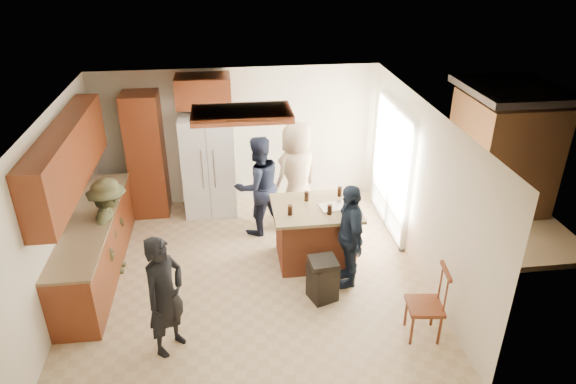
{
  "coord_description": "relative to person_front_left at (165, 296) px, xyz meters",
  "views": [
    {
      "loc": [
        -0.21,
        -6.21,
        4.56
      ],
      "look_at": [
        0.63,
        0.42,
        1.15
      ],
      "focal_mm": 32.0,
      "sensor_mm": 36.0,
      "label": 1
    }
  ],
  "objects": [
    {
      "name": "person_side_right",
      "position": [
        2.43,
        1.03,
        0.0
      ],
      "size": [
        0.5,
        0.93,
        1.56
      ],
      "primitive_type": "imported",
      "rotation": [
        0.0,
        0.0,
        -1.53
      ],
      "color": "#1B2536",
      "rests_on": "ground"
    },
    {
      "name": "refrigerator",
      "position": [
        0.48,
        3.43,
        0.12
      ],
      "size": [
        0.9,
        0.76,
        1.8
      ],
      "color": "white",
      "rests_on": "ground"
    },
    {
      "name": "left_cabinetry",
      "position": [
        -1.22,
        1.71,
        0.18
      ],
      "size": [
        0.64,
        3.0,
        2.3
      ],
      "color": "maroon",
      "rests_on": "ground"
    },
    {
      "name": "person_counter",
      "position": [
        -0.9,
        1.74,
        -0.03
      ],
      "size": [
        0.45,
        0.97,
        1.49
      ],
      "primitive_type": "imported",
      "rotation": [
        0.0,
        0.0,
        1.57
      ],
      "color": "#373820",
      "rests_on": "ground"
    },
    {
      "name": "trash_bin",
      "position": [
        2.01,
        0.69,
        -0.46
      ],
      "size": [
        0.43,
        0.43,
        0.63
      ],
      "color": "black",
      "rests_on": "ground"
    },
    {
      "name": "island_items",
      "position": [
        2.28,
        1.54,
        0.19
      ],
      "size": [
        1.0,
        0.69,
        0.15
      ],
      "color": "silver",
      "rests_on": "kitchen_island"
    },
    {
      "name": "kitchen_island",
      "position": [
        2.06,
        1.63,
        -0.3
      ],
      "size": [
        1.28,
        1.03,
        0.93
      ],
      "color": "brown",
      "rests_on": "ground"
    },
    {
      "name": "room_shell",
      "position": [
        5.4,
        2.96,
        0.09
      ],
      "size": [
        8.0,
        5.2,
        5.0
      ],
      "color": "tan",
      "rests_on": "ground"
    },
    {
      "name": "back_wall_units",
      "position": [
        -0.31,
        3.51,
        0.6
      ],
      "size": [
        1.8,
        0.6,
        2.45
      ],
      "color": "maroon",
      "rests_on": "ground"
    },
    {
      "name": "person_behind_right",
      "position": [
        1.95,
        2.83,
        0.14
      ],
      "size": [
        1.07,
        0.98,
        1.83
      ],
      "primitive_type": "imported",
      "rotation": [
        0.0,
        0.0,
        3.72
      ],
      "color": "tan",
      "rests_on": "ground"
    },
    {
      "name": "spindle_chair",
      "position": [
        3.13,
        -0.18,
        -0.32
      ],
      "size": [
        0.47,
        0.47,
        0.99
      ],
      "color": "maroon",
      "rests_on": "ground"
    },
    {
      "name": "person_front_left",
      "position": [
        0.0,
        0.0,
        0.0
      ],
      "size": [
        0.68,
        0.7,
        1.56
      ],
      "primitive_type": "imported",
      "rotation": [
        0.0,
        0.0,
        0.9
      ],
      "color": "black",
      "rests_on": "ground"
    },
    {
      "name": "person_behind_left",
      "position": [
        1.28,
        2.6,
        0.07
      ],
      "size": [
        0.96,
        0.8,
        1.7
      ],
      "primitive_type": "imported",
      "rotation": [
        0.0,
        0.0,
        3.56
      ],
      "color": "#181E31",
      "rests_on": "ground"
    }
  ]
}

